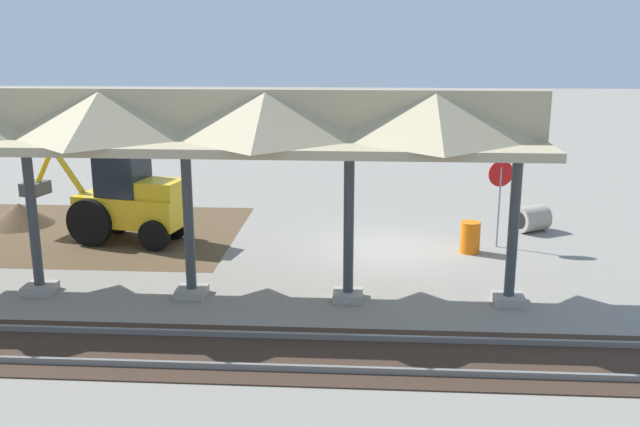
{
  "coord_description": "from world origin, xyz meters",
  "views": [
    {
      "loc": [
        0.71,
        19.78,
        6.17
      ],
      "look_at": [
        1.85,
        2.13,
        1.6
      ],
      "focal_mm": 40.0,
      "sensor_mm": 36.0,
      "label": 1
    }
  ],
  "objects_px": {
    "backhoe": "(126,200)",
    "concrete_pipe": "(531,219)",
    "traffic_barrel": "(470,237)",
    "stop_sign": "(500,185)"
  },
  "relations": [
    {
      "from": "stop_sign",
      "to": "concrete_pipe",
      "type": "relative_size",
      "value": 2.06
    },
    {
      "from": "concrete_pipe",
      "to": "traffic_barrel",
      "type": "relative_size",
      "value": 1.39
    },
    {
      "from": "stop_sign",
      "to": "backhoe",
      "type": "distance_m",
      "value": 10.98
    },
    {
      "from": "backhoe",
      "to": "traffic_barrel",
      "type": "xyz_separation_m",
      "value": [
        -10.1,
        0.5,
        -0.82
      ]
    },
    {
      "from": "concrete_pipe",
      "to": "stop_sign",
      "type": "bearing_deg",
      "value": 52.0
    },
    {
      "from": "stop_sign",
      "to": "traffic_barrel",
      "type": "distance_m",
      "value": 1.76
    },
    {
      "from": "backhoe",
      "to": "concrete_pipe",
      "type": "height_order",
      "value": "backhoe"
    },
    {
      "from": "backhoe",
      "to": "concrete_pipe",
      "type": "bearing_deg",
      "value": -171.44
    },
    {
      "from": "backhoe",
      "to": "traffic_barrel",
      "type": "height_order",
      "value": "backhoe"
    },
    {
      "from": "concrete_pipe",
      "to": "traffic_barrel",
      "type": "distance_m",
      "value": 3.25
    }
  ]
}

